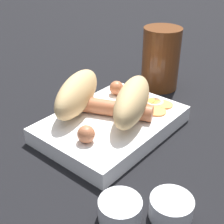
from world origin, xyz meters
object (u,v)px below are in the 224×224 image
condiment_cup_far (171,209)px  bread_roll (104,97)px  drink_glass (161,59)px  food_tray (112,124)px  sausage (103,108)px  condiment_cup_near (120,211)px

condiment_cup_far → bread_roll: bearing=63.0°
bread_roll → drink_glass: drink_glass is taller
food_tray → sausage: 0.03m
bread_roll → condiment_cup_far: 0.22m
condiment_cup_far → condiment_cup_near: bearing=132.9°
food_tray → sausage: sausage is taller
condiment_cup_far → sausage: bearing=63.8°
food_tray → drink_glass: drink_glass is taller
sausage → drink_glass: drink_glass is taller
food_tray → condiment_cup_near: (-0.14, -0.13, -0.00)m
drink_glass → bread_roll: bearing=-174.8°
bread_roll → condiment_cup_near: (-0.14, -0.14, -0.05)m
sausage → drink_glass: size_ratio=1.35×
bread_roll → drink_glass: 0.20m
food_tray → condiment_cup_near: bearing=-137.1°
sausage → condiment_cup_near: size_ratio=3.37×
drink_glass → condiment_cup_far: bearing=-145.1°
sausage → bread_roll: bearing=18.3°
bread_roll → condiment_cup_near: bearing=-133.5°
condiment_cup_far → drink_glass: bearing=34.9°
food_tray → drink_glass: (0.20, 0.04, 0.05)m
sausage → drink_glass: bearing=5.4°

